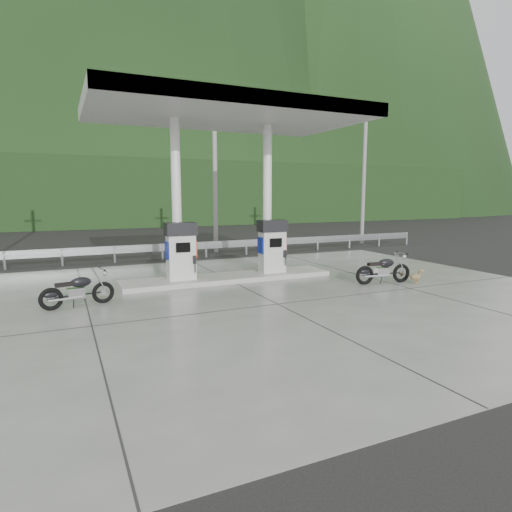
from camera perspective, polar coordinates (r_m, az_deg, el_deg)
name	(u,v)px	position (r m, az deg, el deg)	size (l,w,h in m)	color
ground	(261,297)	(11.99, 0.69, -5.44)	(160.00, 160.00, 0.00)	black
forecourt_apron	(261,296)	(11.99, 0.69, -5.39)	(18.00, 14.00, 0.02)	slate
pump_island	(229,278)	(14.22, -3.62, -2.91)	(7.00, 1.40, 0.15)	#9A978F
gas_pump_left	(181,251)	(13.58, -9.97, 0.63)	(0.95, 0.55, 1.80)	silver
gas_pump_right	(272,246)	(14.71, 2.17, 1.32)	(0.95, 0.55, 1.80)	silver
canopy_column_left	(176,200)	(13.86, -10.56, 7.40)	(0.30, 0.30, 5.00)	white
canopy_column_right	(267,199)	(14.96, 1.51, 7.58)	(0.30, 0.30, 5.00)	white
canopy_roof	(227,113)	(14.19, -3.82, 18.49)	(8.50, 5.00, 0.40)	silver
guardrail	(185,243)	(19.31, -9.51, 1.76)	(26.00, 0.16, 1.42)	#93969A
road	(167,249)	(22.77, -11.78, 0.86)	(60.00, 7.00, 0.01)	black
utility_pole_b	(215,170)	(21.25, -5.49, 11.29)	(0.22, 0.22, 8.00)	gray
utility_pole_c	(364,174)	(25.66, 14.20, 10.53)	(0.22, 0.22, 8.00)	gray
tree_band	(119,193)	(40.84, -17.78, 8.00)	(80.00, 6.00, 6.00)	black
forested_hills	(95,214)	(70.77, -20.65, 5.32)	(100.00, 40.00, 140.00)	black
motorcycle_left	(78,291)	(11.69, -22.69, -4.31)	(1.70, 0.54, 0.80)	black
motorcycle_right	(383,270)	(14.19, 16.62, -1.81)	(1.80, 0.57, 0.85)	black
duck	(416,277)	(14.59, 20.54, -2.67)	(0.53, 0.15, 0.38)	brown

